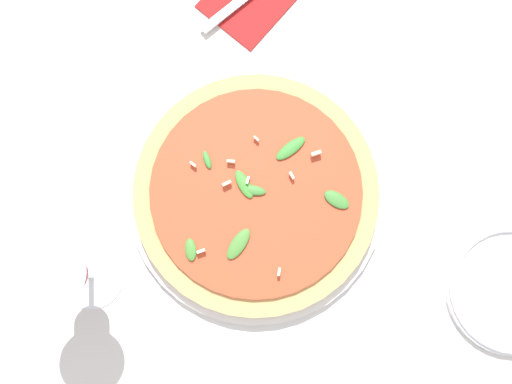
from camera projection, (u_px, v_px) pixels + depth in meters
name	position (u px, v px, depth m)	size (l,w,h in m)	color
ground_plane	(277.00, 199.00, 0.78)	(6.00, 6.00, 0.00)	silver
pizza_arugula_main	(256.00, 194.00, 0.76)	(0.33, 0.33, 0.05)	white
wine_glass	(61.00, 274.00, 0.64)	(0.08, 0.08, 0.17)	white
side_plate_white	(511.00, 290.00, 0.75)	(0.16, 0.16, 0.02)	white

